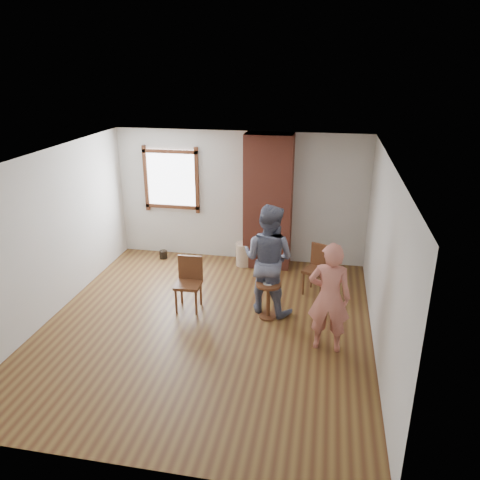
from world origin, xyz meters
name	(u,v)px	position (x,y,z in m)	size (l,w,h in m)	color
ground	(207,326)	(0.00, 0.00, 0.00)	(5.50, 5.50, 0.00)	brown
room_shell	(210,202)	(-0.06, 0.61, 1.81)	(5.04, 5.52, 2.62)	silver
brick_chimney	(268,202)	(0.60, 2.50, 1.30)	(0.90, 0.50, 2.60)	#A24B39
stoneware_crock	(245,254)	(0.17, 2.40, 0.23)	(0.36, 0.36, 0.46)	#C5AB8E
dark_pot	(163,255)	(-1.55, 2.40, 0.08)	(0.16, 0.16, 0.16)	black
dining_chair_left	(189,280)	(-0.42, 0.54, 0.49)	(0.42, 0.42, 0.87)	brown
dining_chair_right	(319,267)	(1.64, 1.49, 0.49)	(0.53, 0.53, 0.87)	brown
side_table	(268,295)	(0.90, 0.44, 0.40)	(0.40, 0.40, 0.60)	brown
cake_plate	(269,283)	(0.90, 0.44, 0.60)	(0.18, 0.18, 0.01)	white
cake_slice	(269,281)	(0.91, 0.44, 0.64)	(0.08, 0.07, 0.06)	white
man	(268,259)	(0.85, 0.69, 0.90)	(0.88, 0.68, 1.80)	#15193A
person_pink	(329,297)	(1.82, -0.24, 0.81)	(0.59, 0.39, 1.61)	#D97C6C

